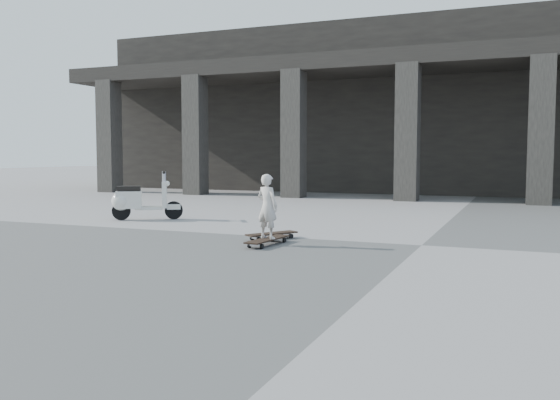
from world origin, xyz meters
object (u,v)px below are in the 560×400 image
at_px(child, 267,206).
at_px(skateboard_spare, 272,234).
at_px(longboard, 267,240).
at_px(scooter, 135,201).

bearing_deg(child, skateboard_spare, -57.62).
height_order(longboard, skateboard_spare, skateboard_spare).
bearing_deg(longboard, child, -174.31).
xyz_separation_m(longboard, child, (0.00, -0.00, 0.51)).
distance_m(skateboard_spare, child, 0.79).
bearing_deg(scooter, child, -60.08).
xyz_separation_m(longboard, skateboard_spare, (-0.18, 0.58, 0.00)).
relative_size(longboard, scooter, 0.79).
relative_size(child, scooter, 0.75).
bearing_deg(skateboard_spare, longboard, -130.85).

